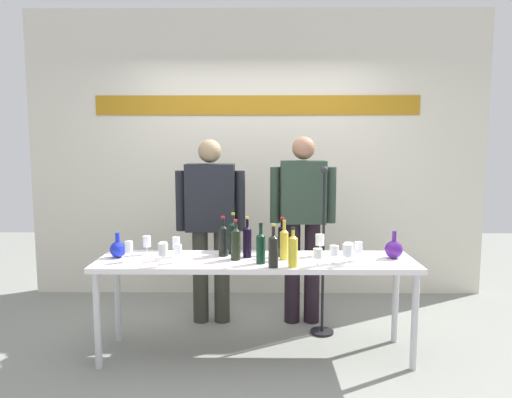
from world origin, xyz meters
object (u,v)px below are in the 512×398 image
wine_bottle_2 (293,250)px  wine_glass_right_0 (334,251)px  wine_bottle_6 (282,239)px  wine_glass_left_0 (163,248)px  wine_bottle_8 (273,250)px  wine_bottle_1 (223,239)px  wine_bottle_5 (261,247)px  wine_bottle_4 (236,243)px  decanter_blue_right (394,249)px  wine_bottle_0 (284,243)px  wine_glass_left_1 (129,247)px  wine_bottle_7 (247,240)px  wine_glass_right_3 (348,251)px  wine_bottle_3 (233,236)px  wine_glass_right_5 (318,254)px  wine_glass_left_3 (163,250)px  presenter_right (303,218)px  wine_glass_right_2 (320,240)px  presenter_left (211,219)px  wine_glass_left_5 (176,243)px  wine_glass_left_4 (178,250)px  wine_glass_right_4 (349,248)px  wine_glass_right_1 (358,248)px  wine_glass_left_2 (147,242)px  decanter_blue_left (118,249)px  microphone_stand (323,279)px  display_table (256,267)px

wine_bottle_2 → wine_glass_right_0: wine_bottle_2 is taller
wine_bottle_6 → wine_glass_left_0: (-0.90, -0.14, -0.04)m
wine_bottle_8 → wine_bottle_1: bearing=138.5°
wine_bottle_5 → wine_bottle_4: bearing=150.2°
decanter_blue_right → wine_glass_left_0: 1.75m
decanter_blue_right → wine_bottle_0: (-0.84, -0.05, 0.06)m
wine_bottle_6 → wine_glass_left_1: size_ratio=1.98×
wine_bottle_7 → wine_glass_right_3: 0.77m
wine_bottle_3 → wine_glass_right_5: 0.74m
wine_bottle_8 → wine_glass_left_3: 0.78m
wine_glass_left_1 → wine_glass_right_5: size_ratio=1.21×
presenter_right → wine_bottle_6: 0.62m
wine_bottle_5 → wine_glass_right_2: size_ratio=1.77×
wine_bottle_1 → wine_bottle_6: size_ratio=1.02×
presenter_left → wine_bottle_6: size_ratio=5.42×
decanter_blue_right → wine_glass_left_5: bearing=179.0°
presenter_right → wine_bottle_2: size_ratio=5.90×
wine_glass_left_5 → wine_bottle_4: bearing=-11.4°
wine_bottle_6 → wine_bottle_8: (-0.08, -0.33, -0.01)m
wine_bottle_2 → wine_bottle_4: 0.47m
wine_bottle_1 → wine_bottle_5: 0.37m
presenter_right → wine_glass_right_3: (0.25, -0.86, -0.10)m
wine_bottle_4 → wine_glass_left_4: (-0.42, -0.09, -0.03)m
wine_glass_right_2 → wine_glass_left_0: bearing=-172.5°
presenter_right → wine_glass_right_4: 0.82m
wine_bottle_3 → wine_glass_left_5: bearing=-165.0°
wine_bottle_3 → wine_glass_right_2: size_ratio=1.93×
wine_bottle_8 → wine_glass_right_4: size_ratio=2.09×
wine_bottle_2 → wine_glass_left_1: (-1.20, 0.14, -0.02)m
wine_glass_right_1 → wine_bottle_0: bearing=176.7°
wine_glass_left_0 → wine_glass_right_3: size_ratio=0.91×
wine_bottle_8 → wine_glass_right_3: bearing=6.1°
wine_glass_left_2 → wine_glass_right_5: wine_glass_left_2 is taller
wine_glass_left_1 → wine_glass_right_3: bearing=-3.3°
wine_bottle_2 → wine_glass_right_1: wine_bottle_2 is taller
wine_glass_left_5 → wine_glass_right_3: size_ratio=1.00×
wine_bottle_0 → presenter_left: bearing=132.4°
wine_glass_right_1 → wine_glass_right_4: bearing=-145.7°
wine_bottle_0 → wine_glass_right_0: (0.36, -0.12, -0.03)m
decanter_blue_right → wine_bottle_4: 1.21m
decanter_blue_left → microphone_stand: 1.70m
decanter_blue_right → wine_glass_left_3: (-1.71, -0.26, 0.05)m
decanter_blue_right → wine_glass_right_5: bearing=-158.1°
wine_glass_left_5 → presenter_left: bearing=71.5°
presenter_left → decanter_blue_right: bearing=-23.4°
wine_glass_left_2 → wine_glass_left_3: bearing=-60.5°
wine_glass_left_0 → wine_glass_left_4: bearing=-29.3°
presenter_right → wine_glass_right_2: size_ratio=9.94×
display_table → wine_glass_left_3: wine_glass_left_3 is taller
decanter_blue_right → wine_bottle_0: wine_bottle_0 is taller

